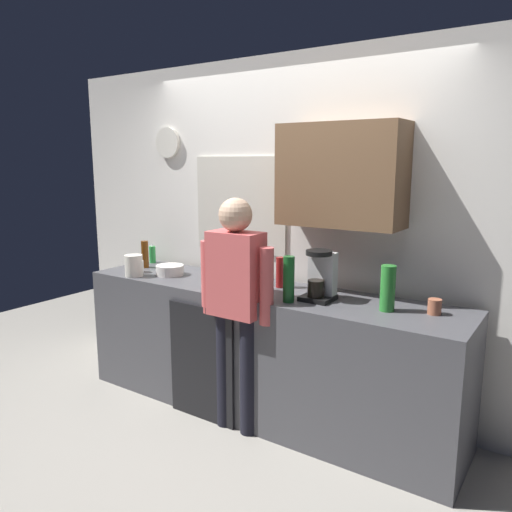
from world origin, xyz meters
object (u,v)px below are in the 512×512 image
Objects in this scene: cup_white_mug at (139,267)px; bottle_red_vinegar at (280,272)px; potted_plant at (255,273)px; storage_canister at (134,266)px; cup_terracotta_mug at (435,307)px; mixing_bowl at (170,270)px; coffee_maker at (320,277)px; dish_soap at (152,254)px; bottle_green_wine at (289,279)px; person_at_sink at (236,296)px; bottle_clear_soda at (388,288)px; bottle_amber_beer at (145,254)px.

bottle_red_vinegar is at bearing 10.52° from cup_white_mug.
potted_plant is 1.35× the size of storage_canister.
cup_terracotta_mug reaches higher than mixing_bowl.
coffee_maker is 3.47× the size of cup_white_mug.
bottle_red_vinegar is at bearing -4.73° from dish_soap.
bottle_green_wine is 0.38m from person_at_sink.
bottle_amber_beer is at bearing 178.18° from bottle_clear_soda.
potted_plant is (-0.91, -0.08, -0.01)m from bottle_clear_soda.
cup_terracotta_mug is 0.42× the size of mixing_bowl.
bottle_green_wine is 0.19× the size of person_at_sink.
dish_soap is at bearing 118.90° from cup_white_mug.
storage_canister is at bearing -58.11° from cup_white_mug.
potted_plant is (1.22, -0.15, 0.02)m from bottle_amber_beer.
bottle_clear_soda is at bearing 6.19° from storage_canister.
bottle_red_vinegar is at bearing 129.13° from bottle_green_wine.
cup_white_mug is at bearing 177.18° from bottle_green_wine.
bottle_amber_beer is 1.28× the size of dish_soap.
person_at_sink is (1.05, -0.07, -0.07)m from storage_canister.
bottle_clear_soda is 1.98m from storage_canister.
mixing_bowl is at bearing 173.08° from bottle_green_wine.
cup_terracotta_mug is (1.09, -0.04, -0.06)m from bottle_red_vinegar.
bottle_amber_beer reaches higher than cup_white_mug.
cup_terracotta_mug is 0.54× the size of storage_canister.
coffee_maker is 1.43× the size of potted_plant.
bottle_red_vinegar is at bearing 16.80° from storage_canister.
storage_canister is (-0.21, -0.19, 0.04)m from mixing_bowl.
bottle_green_wine reaches higher than bottle_red_vinegar.
bottle_red_vinegar reaches higher than cup_terracotta_mug.
potted_plant is at bearing -3.80° from mixing_bowl.
cup_terracotta_mug is 0.40× the size of potted_plant.
bottle_amber_beer reaches higher than dish_soap.
bottle_amber_beer is at bearing 120.75° from storage_canister.
mixing_bowl is at bearing -30.00° from dish_soap.
storage_canister is at bearing -163.20° from bottle_red_vinegar.
mixing_bowl is (-1.17, 0.14, -0.11)m from bottle_green_wine.
bottle_red_vinegar is 0.14× the size of person_at_sink.
bottle_amber_beer is (-1.69, 0.06, -0.03)m from coffee_maker.
mixing_bowl is at bearing -176.81° from cup_terracotta_mug.
potted_plant is at bearing 7.17° from storage_canister.
coffee_maker is 1.18× the size of bottle_clear_soda.
coffee_maker reaches higher than bottle_green_wine.
bottle_red_vinegar is 0.43m from person_at_sink.
potted_plant is 0.14× the size of person_at_sink.
person_at_sink is (-0.33, -0.12, -0.14)m from bottle_green_wine.
person_at_sink is (-0.09, -0.41, -0.10)m from bottle_red_vinegar.
mixing_bowl is at bearing -170.62° from bottle_red_vinegar.
potted_plant reaches higher than dish_soap.
dish_soap is (-0.47, 0.27, 0.04)m from mixing_bowl.
bottle_amber_beer is 1.57m from bottle_green_wine.
coffee_maker is at bearing -173.18° from cup_terracotta_mug.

